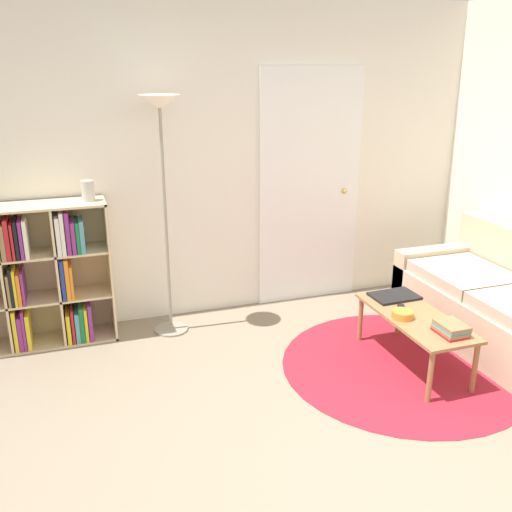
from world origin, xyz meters
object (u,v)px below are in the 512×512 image
laptop (394,296)px  coffee_table (415,321)px  bookshelf (27,277)px  couch (510,311)px  floor_lamp (161,138)px  vase_on_shelf (88,191)px  bowl (402,314)px

laptop → coffee_table: bearing=-96.0°
coffee_table → laptop: laptop is taller
bookshelf → couch: 3.70m
bookshelf → floor_lamp: size_ratio=0.63×
floor_lamp → couch: (2.44, -1.07, -1.28)m
coffee_table → vase_on_shelf: (-2.10, 1.23, 0.84)m
bookshelf → vase_on_shelf: vase_on_shelf is taller
couch → vase_on_shelf: 3.34m
bookshelf → bowl: (2.49, -1.24, -0.14)m
floor_lamp → vase_on_shelf: (-0.55, 0.11, -0.38)m
coffee_table → laptop: bearing=84.0°
laptop → bowl: (-0.15, -0.34, 0.02)m
floor_lamp → coffee_table: (1.55, -1.12, -1.22)m
floor_lamp → bowl: (1.44, -1.13, -1.14)m
bookshelf → coffee_table: size_ratio=1.17×
laptop → floor_lamp: bearing=153.7°
couch → coffee_table: bearing=-177.1°
couch → coffee_table: couch is taller
bookshelf → coffee_table: 2.89m
couch → laptop: 0.91m
bookshelf → laptop: bearing=-18.8°
bookshelf → laptop: bookshelf is taller
coffee_table → bowl: size_ratio=6.69×
bookshelf → laptop: (2.64, -0.90, -0.15)m
bookshelf → couch: bookshelf is taller
bowl → vase_on_shelf: 2.46m
coffee_table → bowl: (-0.11, -0.01, 0.07)m
coffee_table → vase_on_shelf: 2.57m
laptop → bowl: size_ratio=2.38×
bookshelf → coffee_table: (2.60, -1.23, -0.21)m
coffee_table → bowl: bowl is taller
couch → vase_on_shelf: bearing=158.4°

